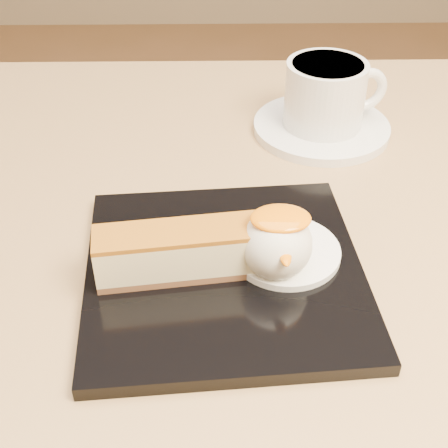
{
  "coord_description": "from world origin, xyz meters",
  "views": [
    {
      "loc": [
        -0.05,
        -0.4,
        1.07
      ],
      "look_at": [
        -0.05,
        -0.01,
        0.76
      ],
      "focal_mm": 50.0,
      "sensor_mm": 36.0,
      "label": 1
    }
  ],
  "objects_px": {
    "table": "(270,370)",
    "coffee_cup": "(327,93)",
    "dessert_plate": "(224,272)",
    "cheesecake": "(179,252)",
    "saucer": "(321,127)",
    "ice_cream_scoop": "(277,245)"
  },
  "relations": [
    {
      "from": "table",
      "to": "saucer",
      "type": "distance_m",
      "value": 0.27
    },
    {
      "from": "ice_cream_scoop",
      "to": "saucer",
      "type": "bearing_deg",
      "value": 73.55
    },
    {
      "from": "table",
      "to": "ice_cream_scoop",
      "type": "xyz_separation_m",
      "value": [
        -0.01,
        -0.04,
        0.19
      ]
    },
    {
      "from": "table",
      "to": "dessert_plate",
      "type": "height_order",
      "value": "dessert_plate"
    },
    {
      "from": "cheesecake",
      "to": "coffee_cup",
      "type": "bearing_deg",
      "value": 51.01
    },
    {
      "from": "dessert_plate",
      "to": "cheesecake",
      "type": "relative_size",
      "value": 1.66
    },
    {
      "from": "table",
      "to": "coffee_cup",
      "type": "bearing_deg",
      "value": 72.12
    },
    {
      "from": "ice_cream_scoop",
      "to": "saucer",
      "type": "xyz_separation_m",
      "value": [
        0.07,
        0.24,
        -0.03
      ]
    },
    {
      "from": "dessert_plate",
      "to": "coffee_cup",
      "type": "xyz_separation_m",
      "value": [
        0.11,
        0.24,
        0.04
      ]
    },
    {
      "from": "ice_cream_scoop",
      "to": "saucer",
      "type": "relative_size",
      "value": 0.37
    },
    {
      "from": "dessert_plate",
      "to": "cheesecake",
      "type": "distance_m",
      "value": 0.04
    },
    {
      "from": "table",
      "to": "cheesecake",
      "type": "bearing_deg",
      "value": -156.24
    },
    {
      "from": "table",
      "to": "coffee_cup",
      "type": "distance_m",
      "value": 0.3
    },
    {
      "from": "dessert_plate",
      "to": "coffee_cup",
      "type": "distance_m",
      "value": 0.27
    },
    {
      "from": "coffee_cup",
      "to": "saucer",
      "type": "bearing_deg",
      "value": 180.0
    },
    {
      "from": "saucer",
      "to": "cheesecake",
      "type": "bearing_deg",
      "value": -121.17
    },
    {
      "from": "dessert_plate",
      "to": "coffee_cup",
      "type": "relative_size",
      "value": 1.93
    },
    {
      "from": "dessert_plate",
      "to": "coffee_cup",
      "type": "height_order",
      "value": "coffee_cup"
    },
    {
      "from": "dessert_plate",
      "to": "cheesecake",
      "type": "height_order",
      "value": "cheesecake"
    },
    {
      "from": "saucer",
      "to": "coffee_cup",
      "type": "xyz_separation_m",
      "value": [
        0.0,
        0.0,
        0.04
      ]
    },
    {
      "from": "coffee_cup",
      "to": "ice_cream_scoop",
      "type": "bearing_deg",
      "value": -120.23
    },
    {
      "from": "dessert_plate",
      "to": "ice_cream_scoop",
      "type": "height_order",
      "value": "ice_cream_scoop"
    }
  ]
}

